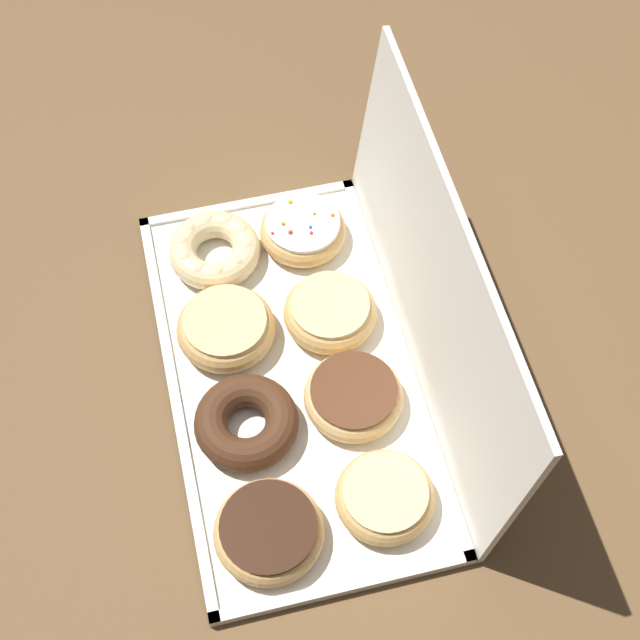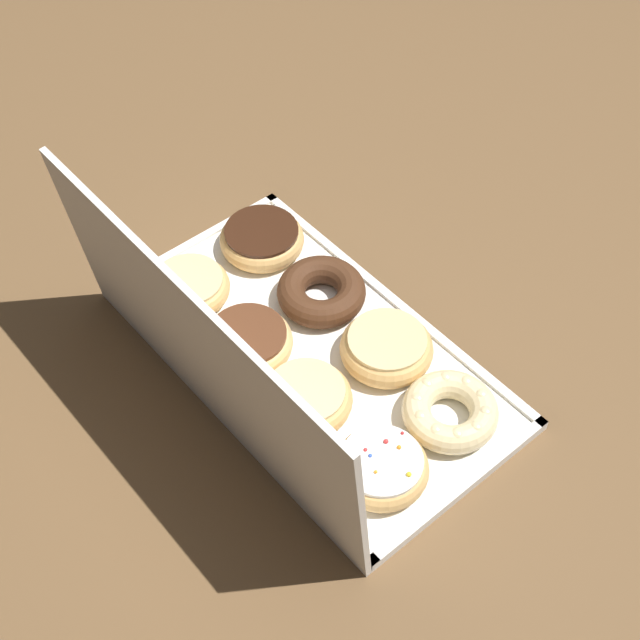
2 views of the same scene
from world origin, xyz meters
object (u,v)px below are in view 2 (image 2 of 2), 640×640
chocolate_frosted_donut_3 (262,239)px  sprinkle_donut_4 (381,467)px  cruller_donut_0 (450,411)px  chocolate_frosted_donut_6 (248,341)px  chocolate_cake_ring_donut_2 (321,292)px  glazed_ring_donut_1 (387,348)px  glazed_ring_donut_5 (306,398)px  glazed_ring_donut_7 (189,287)px  donut_box (314,354)px

chocolate_frosted_donut_3 → sprinkle_donut_4: sprinkle_donut_4 is taller
cruller_donut_0 → chocolate_frosted_donut_3: 0.37m
cruller_donut_0 → chocolate_frosted_donut_6: (0.24, 0.12, 0.00)m
chocolate_cake_ring_donut_2 → chocolate_frosted_donut_3: 0.13m
chocolate_cake_ring_donut_2 → glazed_ring_donut_1: bearing=179.9°
chocolate_frosted_donut_3 → chocolate_frosted_donut_6: same height
glazed_ring_donut_5 → sprinkle_donut_4: bearing=-178.2°
sprinkle_donut_4 → chocolate_frosted_donut_3: bearing=-18.1°
cruller_donut_0 → glazed_ring_donut_5: (0.12, 0.12, 0.00)m
chocolate_cake_ring_donut_2 → glazed_ring_donut_7: size_ratio=1.09×
chocolate_frosted_donut_6 → glazed_ring_donut_7: size_ratio=1.05×
glazed_ring_donut_5 → glazed_ring_donut_7: (0.24, 0.00, -0.00)m
glazed_ring_donut_1 → chocolate_frosted_donut_6: (0.12, 0.13, -0.00)m
chocolate_frosted_donut_3 → glazed_ring_donut_5: 0.28m
sprinkle_donut_4 → glazed_ring_donut_7: bearing=0.9°
cruller_donut_0 → chocolate_frosted_donut_6: size_ratio=1.01×
chocolate_cake_ring_donut_2 → chocolate_frosted_donut_6: bearing=91.9°
glazed_ring_donut_7 → chocolate_frosted_donut_6: bearing=-178.9°
donut_box → chocolate_frosted_donut_3: 0.20m
glazed_ring_donut_1 → chocolate_frosted_donut_6: bearing=45.7°
glazed_ring_donut_1 → chocolate_frosted_donut_3: (0.26, -0.00, -0.00)m
chocolate_cake_ring_donut_2 → glazed_ring_donut_7: bearing=46.6°
donut_box → glazed_ring_donut_5: glazed_ring_donut_5 is taller
glazed_ring_donut_7 → glazed_ring_donut_1: bearing=-152.7°
chocolate_cake_ring_donut_2 → glazed_ring_donut_7: chocolate_cake_ring_donut_2 is taller
glazed_ring_donut_1 → chocolate_frosted_donut_3: 0.26m
chocolate_frosted_donut_3 → chocolate_frosted_donut_6: size_ratio=1.03×
cruller_donut_0 → glazed_ring_donut_1: glazed_ring_donut_1 is taller
chocolate_frosted_donut_3 → glazed_ring_donut_1: bearing=179.6°
donut_box → cruller_donut_0: bearing=-163.0°
cruller_donut_0 → chocolate_frosted_donut_3: size_ratio=0.98×
cruller_donut_0 → glazed_ring_donut_7: size_ratio=1.07×
sprinkle_donut_4 → glazed_ring_donut_5: (0.13, 0.00, 0.00)m
cruller_donut_0 → sprinkle_donut_4: bearing=91.9°
glazed_ring_donut_1 → chocolate_cake_ring_donut_2: (0.13, -0.00, -0.00)m
donut_box → glazed_ring_donut_7: bearing=19.7°
sprinkle_donut_4 → chocolate_frosted_donut_6: (0.24, 0.00, -0.00)m
cruller_donut_0 → chocolate_cake_ring_donut_2: bearing=-1.6°
cruller_donut_0 → donut_box: bearing=17.0°
cruller_donut_0 → chocolate_cake_ring_donut_2: 0.24m
cruller_donut_0 → glazed_ring_donut_1: size_ratio=0.98×
cruller_donut_0 → glazed_ring_donut_7: bearing=18.3°
cruller_donut_0 → sprinkle_donut_4: size_ratio=1.06×
cruller_donut_0 → chocolate_frosted_donut_3: bearing=-1.3°
chocolate_cake_ring_donut_2 → sprinkle_donut_4: (-0.25, 0.12, 0.00)m
chocolate_frosted_donut_6 → chocolate_frosted_donut_3: bearing=-43.5°
chocolate_frosted_donut_3 → glazed_ring_donut_7: 0.13m
donut_box → chocolate_frosted_donut_6: chocolate_frosted_donut_6 is taller
chocolate_frosted_donut_3 → chocolate_frosted_donut_6: 0.18m
chocolate_cake_ring_donut_2 → cruller_donut_0: bearing=178.4°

